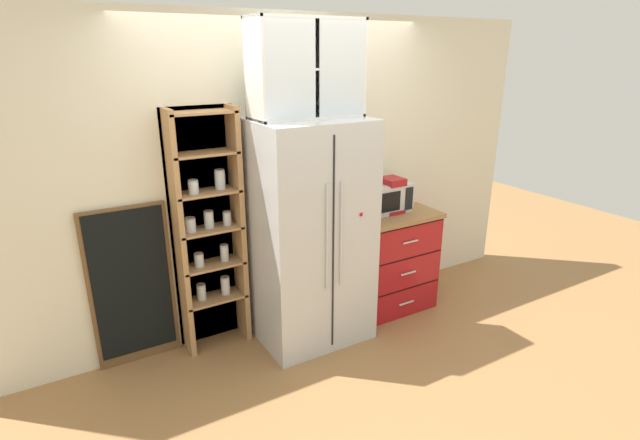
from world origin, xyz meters
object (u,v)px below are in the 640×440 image
mug_cream (410,201)px  chalkboard_menu (132,286)px  mug_charcoal (394,209)px  microwave (382,197)px  refrigerator (309,233)px  bottle_green (393,201)px  coffee_maker (390,194)px

mug_cream → chalkboard_menu: bearing=174.0°
mug_charcoal → microwave: bearing=115.5°
refrigerator → microwave: 0.82m
bottle_green → mug_charcoal: bearing=-83.4°
bottle_green → mug_cream: bearing=13.8°
mug_cream → mug_charcoal: (-0.24, -0.08, -0.01)m
chalkboard_menu → refrigerator: bearing=-14.3°
coffee_maker → mug_charcoal: size_ratio=2.72×
coffee_maker → chalkboard_menu: chalkboard_menu is taller
refrigerator → microwave: size_ratio=4.08×
coffee_maker → refrigerator: bearing=-175.2°
microwave → mug_cream: 0.31m
refrigerator → mug_cream: size_ratio=16.75×
refrigerator → microwave: (0.80, 0.11, 0.15)m
refrigerator → coffee_maker: size_ratio=5.79×
microwave → coffee_maker: bearing=-39.8°
refrigerator → mug_charcoal: refrigerator is taller
microwave → bottle_green: (0.05, -0.09, -0.02)m
refrigerator → coffee_maker: bearing=4.8°
microwave → mug_charcoal: bearing=-64.5°
refrigerator → bottle_green: (0.85, 0.02, 0.12)m
bottle_green → chalkboard_menu: chalkboard_menu is taller
microwave → coffee_maker: (0.05, -0.04, 0.03)m
mug_cream → mug_charcoal: bearing=-162.5°
coffee_maker → chalkboard_menu: (-2.17, 0.26, -0.45)m
coffee_maker → mug_cream: size_ratio=2.89×
mug_cream → bottle_green: bottle_green is taller
coffee_maker → bottle_green: bearing=-90.0°
microwave → mug_cream: bearing=-6.2°
mug_charcoal → chalkboard_menu: chalkboard_menu is taller
mug_cream → bottle_green: (-0.25, -0.06, 0.06)m
refrigerator → mug_cream: bearing=4.3°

